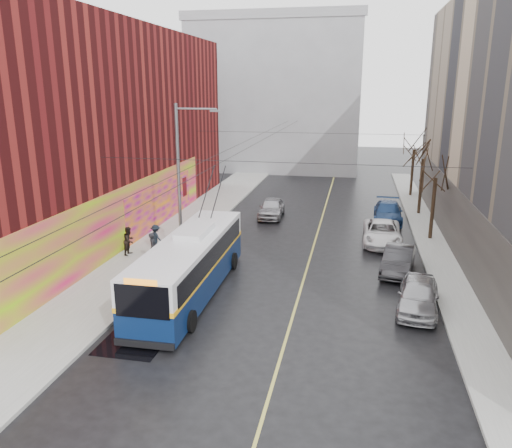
{
  "coord_description": "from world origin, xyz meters",
  "views": [
    {
      "loc": [
        3.94,
        -17.52,
        9.9
      ],
      "look_at": [
        -1.13,
        7.45,
        2.87
      ],
      "focal_mm": 35.0,
      "sensor_mm": 36.0,
      "label": 1
    }
  ],
  "objects_px": {
    "trolleybus": "(190,265)",
    "parked_car_d": "(388,212)",
    "tree_far": "(415,141)",
    "following_car": "(272,208)",
    "parked_car_b": "(398,260)",
    "streetlight_pole": "(181,176)",
    "pedestrian_a": "(153,248)",
    "parked_car_c": "(382,233)",
    "tree_mid": "(424,149)",
    "pedestrian_c": "(156,237)",
    "tree_near": "(437,166)",
    "pedestrian_b": "(129,241)",
    "parked_car_a": "(418,295)"
  },
  "relations": [
    {
      "from": "tree_far",
      "to": "parked_car_b",
      "type": "bearing_deg",
      "value": -97.03
    },
    {
      "from": "streetlight_pole",
      "to": "tree_far",
      "type": "bearing_deg",
      "value": 52.88
    },
    {
      "from": "tree_far",
      "to": "parked_car_a",
      "type": "xyz_separation_m",
      "value": [
        -2.0,
        -25.49,
        -4.4
      ]
    },
    {
      "from": "streetlight_pole",
      "to": "tree_near",
      "type": "xyz_separation_m",
      "value": [
        15.14,
        6.0,
        0.13
      ]
    },
    {
      "from": "parked_car_b",
      "to": "pedestrian_a",
      "type": "height_order",
      "value": "pedestrian_a"
    },
    {
      "from": "tree_near",
      "to": "trolleybus",
      "type": "bearing_deg",
      "value": -137.39
    },
    {
      "from": "parked_car_d",
      "to": "tree_far",
      "type": "bearing_deg",
      "value": 76.98
    },
    {
      "from": "streetlight_pole",
      "to": "parked_car_c",
      "type": "distance_m",
      "value": 13.45
    },
    {
      "from": "pedestrian_b",
      "to": "pedestrian_c",
      "type": "xyz_separation_m",
      "value": [
        1.22,
        1.15,
        -0.06
      ]
    },
    {
      "from": "streetlight_pole",
      "to": "pedestrian_a",
      "type": "xyz_separation_m",
      "value": [
        -1.04,
        -2.24,
        -3.81
      ]
    },
    {
      "from": "tree_far",
      "to": "pedestrian_a",
      "type": "relative_size",
      "value": 3.7
    },
    {
      "from": "streetlight_pole",
      "to": "parked_car_a",
      "type": "xyz_separation_m",
      "value": [
        13.14,
        -5.49,
        -4.1
      ]
    },
    {
      "from": "tree_mid",
      "to": "pedestrian_a",
      "type": "bearing_deg",
      "value": -136.72
    },
    {
      "from": "tree_mid",
      "to": "pedestrian_a",
      "type": "height_order",
      "value": "tree_mid"
    },
    {
      "from": "pedestrian_b",
      "to": "streetlight_pole",
      "type": "bearing_deg",
      "value": -64.54
    },
    {
      "from": "parked_car_d",
      "to": "tree_near",
      "type": "bearing_deg",
      "value": -57.51
    },
    {
      "from": "tree_mid",
      "to": "parked_car_b",
      "type": "relative_size",
      "value": 1.54
    },
    {
      "from": "parked_car_b",
      "to": "parked_car_d",
      "type": "xyz_separation_m",
      "value": [
        -0.01,
        10.92,
        0.03
      ]
    },
    {
      "from": "tree_near",
      "to": "parked_car_c",
      "type": "xyz_separation_m",
      "value": [
        -3.2,
        -1.37,
        -4.25
      ]
    },
    {
      "from": "following_car",
      "to": "tree_near",
      "type": "bearing_deg",
      "value": -20.16
    },
    {
      "from": "tree_far",
      "to": "following_car",
      "type": "bearing_deg",
      "value": -138.53
    },
    {
      "from": "tree_far",
      "to": "trolleybus",
      "type": "relative_size",
      "value": 0.56
    },
    {
      "from": "pedestrian_b",
      "to": "parked_car_a",
      "type": "bearing_deg",
      "value": -100.0
    },
    {
      "from": "parked_car_d",
      "to": "trolleybus",
      "type": "bearing_deg",
      "value": -120.83
    },
    {
      "from": "tree_mid",
      "to": "tree_far",
      "type": "relative_size",
      "value": 1.02
    },
    {
      "from": "parked_car_b",
      "to": "pedestrian_c",
      "type": "relative_size",
      "value": 2.72
    },
    {
      "from": "trolleybus",
      "to": "following_car",
      "type": "relative_size",
      "value": 2.66
    },
    {
      "from": "tree_far",
      "to": "tree_near",
      "type": "bearing_deg",
      "value": -90.0
    },
    {
      "from": "tree_mid",
      "to": "pedestrian_c",
      "type": "bearing_deg",
      "value": -142.57
    },
    {
      "from": "streetlight_pole",
      "to": "parked_car_c",
      "type": "height_order",
      "value": "streetlight_pole"
    },
    {
      "from": "pedestrian_c",
      "to": "parked_car_c",
      "type": "bearing_deg",
      "value": -133.69
    },
    {
      "from": "parked_car_b",
      "to": "following_car",
      "type": "height_order",
      "value": "following_car"
    },
    {
      "from": "pedestrian_a",
      "to": "pedestrian_b",
      "type": "relative_size",
      "value": 1.04
    },
    {
      "from": "tree_far",
      "to": "pedestrian_b",
      "type": "xyz_separation_m",
      "value": [
        -18.17,
        -21.12,
        -4.14
      ]
    },
    {
      "from": "parked_car_b",
      "to": "pedestrian_a",
      "type": "bearing_deg",
      "value": -163.31
    },
    {
      "from": "streetlight_pole",
      "to": "tree_near",
      "type": "distance_m",
      "value": 16.28
    },
    {
      "from": "parked_car_d",
      "to": "pedestrian_a",
      "type": "xyz_separation_m",
      "value": [
        -13.63,
        -12.52,
        0.3
      ]
    },
    {
      "from": "streetlight_pole",
      "to": "parked_car_b",
      "type": "xyz_separation_m",
      "value": [
        12.59,
        -0.64,
        -4.13
      ]
    },
    {
      "from": "parked_car_b",
      "to": "pedestrian_a",
      "type": "relative_size",
      "value": 2.44
    },
    {
      "from": "parked_car_c",
      "to": "parked_car_d",
      "type": "xyz_separation_m",
      "value": [
        0.65,
        5.65,
        0.02
      ]
    },
    {
      "from": "parked_car_d",
      "to": "pedestrian_a",
      "type": "bearing_deg",
      "value": -135.75
    },
    {
      "from": "trolleybus",
      "to": "parked_car_d",
      "type": "distance_m",
      "value": 19.0
    },
    {
      "from": "tree_near",
      "to": "pedestrian_b",
      "type": "relative_size",
      "value": 3.74
    },
    {
      "from": "pedestrian_a",
      "to": "parked_car_b",
      "type": "bearing_deg",
      "value": -105.98
    },
    {
      "from": "tree_far",
      "to": "following_car",
      "type": "relative_size",
      "value": 1.49
    },
    {
      "from": "pedestrian_a",
      "to": "parked_car_d",
      "type": "bearing_deg",
      "value": -70.12
    },
    {
      "from": "trolleybus",
      "to": "pedestrian_a",
      "type": "height_order",
      "value": "trolleybus"
    },
    {
      "from": "trolleybus",
      "to": "pedestrian_c",
      "type": "height_order",
      "value": "trolleybus"
    },
    {
      "from": "tree_near",
      "to": "trolleybus",
      "type": "distance_m",
      "value": 17.67
    },
    {
      "from": "parked_car_b",
      "to": "following_car",
      "type": "relative_size",
      "value": 0.98
    }
  ]
}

